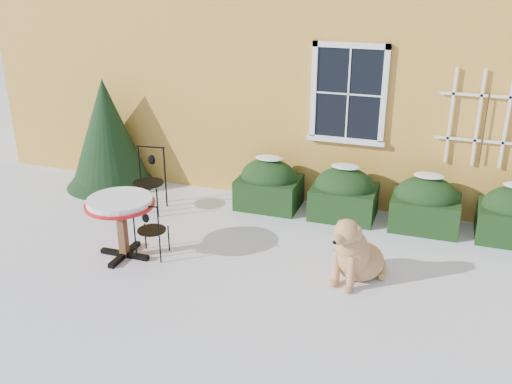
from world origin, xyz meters
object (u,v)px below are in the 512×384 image
at_px(patio_chair_near, 151,229).
at_px(dog, 355,254).
at_px(evergreen_shrub, 108,144).
at_px(bistro_table, 120,208).
at_px(patio_chair_far, 149,180).

relative_size(patio_chair_near, dog, 0.82).
bearing_deg(patio_chair_near, evergreen_shrub, -55.21).
xyz_separation_m(bistro_table, dog, (3.24, 0.41, -0.36)).
bearing_deg(bistro_table, dog, 7.23).
relative_size(bistro_table, patio_chair_near, 1.13).
distance_m(evergreen_shrub, dog, 5.39).
bearing_deg(dog, evergreen_shrub, -177.95).
distance_m(patio_chair_far, dog, 3.89).
bearing_deg(dog, patio_chair_near, -150.20).
bearing_deg(dog, bistro_table, -148.67).
xyz_separation_m(evergreen_shrub, patio_chair_far, (1.28, -0.80, -0.28)).
relative_size(evergreen_shrub, dog, 1.93).
height_order(patio_chair_near, dog, dog).
bearing_deg(patio_chair_far, evergreen_shrub, 139.44).
relative_size(bistro_table, patio_chair_far, 0.91).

